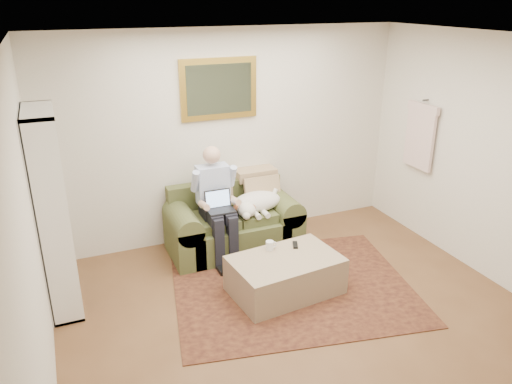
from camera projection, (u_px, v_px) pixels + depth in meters
room_shell at (312, 198)px, 4.31m from camera, size 4.51×5.00×2.61m
rug at (292, 287)px, 5.37m from camera, size 2.82×2.42×0.01m
sofa at (233, 228)px, 6.11m from camera, size 1.58×0.80×0.95m
seated_man at (218, 205)px, 5.76m from camera, size 0.52×0.74×1.33m
laptop at (219, 205)px, 5.69m from camera, size 0.31×0.24×0.22m
sleeping_dog at (257, 202)px, 6.02m from camera, size 0.65×0.41×0.24m
ottoman at (285, 275)px, 5.22m from camera, size 1.18×0.82×0.40m
coffee_mug at (270, 246)px, 5.29m from camera, size 0.08×0.08×0.10m
tv_remote at (295, 245)px, 5.39m from camera, size 0.10×0.16×0.02m
bookshelf at (53, 213)px, 4.74m from camera, size 0.28×0.80×2.00m
wall_mirror at (219, 89)px, 5.86m from camera, size 0.94×0.04×0.72m
hanging_shirt at (420, 133)px, 6.14m from camera, size 0.06×0.52×0.90m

